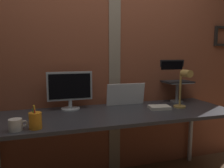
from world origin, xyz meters
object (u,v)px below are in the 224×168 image
Objects in this scene: laptop at (174,75)px; desk_lamp at (184,84)px; pen_cup at (35,121)px; coffee_mug at (16,125)px; monitor at (70,88)px; whiteboard_panel at (126,94)px.

desk_lamp is at bearing -108.93° from laptop.
desk_lamp is 1.39m from pen_cup.
laptop is 1.60m from pen_cup.
pen_cup is at bearing -0.11° from coffee_mug.
monitor is 1.12× the size of desk_lamp.
pen_cup is at bearing -121.16° from monitor.
whiteboard_panel is 1.13m from coffee_mug.
whiteboard_panel is (0.58, 0.02, -0.09)m from monitor.
pen_cup is (-0.30, -0.49, -0.15)m from monitor.
laptop reaches higher than monitor.
desk_lamp is 1.52m from coffee_mug.
monitor is 0.59m from pen_cup.
coffee_mug is at bearing -130.94° from monitor.
monitor is 2.43× the size of pen_cup.
monitor is at bearing 58.84° from pen_cup.
laptop is 0.81× the size of desk_lamp.
pen_cup is (-0.88, -0.51, -0.05)m from whiteboard_panel.
desk_lamp is 3.00× the size of coffee_mug.
laptop is at bearing 71.07° from desk_lamp.
coffee_mug is at bearing -153.06° from whiteboard_panel.
monitor is 3.35× the size of coffee_mug.
coffee_mug is (-0.13, 0.00, -0.02)m from pen_cup.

